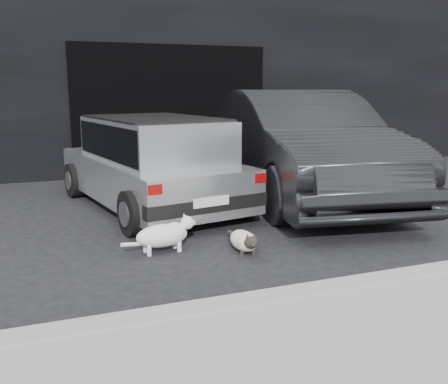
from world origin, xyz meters
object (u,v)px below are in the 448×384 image
object	(u,v)px
silver_hatchback	(152,159)
cat_siamese	(245,241)
cat_white	(166,234)
second_car	(299,145)

from	to	relation	value
silver_hatchback	cat_siamese	size ratio (longest dim) A/B	4.95
cat_siamese	cat_white	bearing A→B (deg)	-16.62
silver_hatchback	cat_white	size ratio (longest dim) A/B	4.54
second_car	cat_white	size ratio (longest dim) A/B	6.10
second_car	cat_white	xyz separation A→B (m)	(-2.67, -1.88, -0.67)
silver_hatchback	second_car	xyz separation A→B (m)	(2.34, -0.17, 0.13)
second_car	cat_siamese	distance (m)	2.98
cat_siamese	cat_white	world-z (taller)	cat_white
second_car	cat_white	distance (m)	3.34
cat_white	cat_siamese	bearing A→B (deg)	63.75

